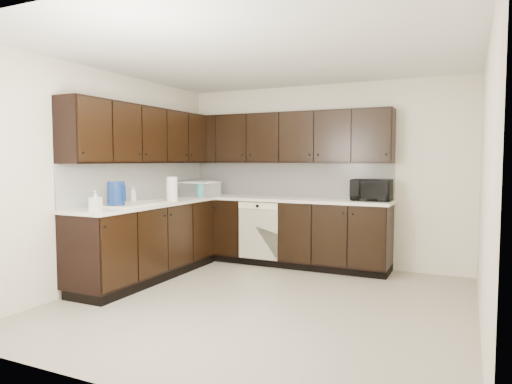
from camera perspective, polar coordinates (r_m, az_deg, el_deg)
floor at (r=4.79m, az=0.82°, el=-13.70°), size 4.00×4.00×0.00m
ceiling at (r=4.69m, az=0.85°, el=16.85°), size 4.00×4.00×0.00m
wall_back at (r=6.45m, az=8.15°, el=2.11°), size 4.00×0.02×2.50m
wall_left at (r=5.69m, az=-17.86°, el=1.72°), size 0.02×4.00×2.50m
wall_right at (r=4.17m, az=26.76°, el=0.72°), size 0.02×4.00×2.50m
wall_front at (r=2.87m, az=-15.76°, el=-0.30°), size 4.00×0.02×2.50m
lower_cabinets at (r=6.10m, az=-3.55°, el=-5.86°), size 3.00×2.80×0.90m
countertop at (r=6.03m, az=-3.60°, el=-1.12°), size 3.03×2.83×0.04m
backsplash at (r=6.30m, az=-4.36°, el=1.46°), size 3.00×2.80×0.48m
upper_cabinets at (r=6.15m, az=-3.98°, el=6.90°), size 3.00×2.80×0.70m
dishwasher at (r=6.21m, az=0.27°, el=-4.44°), size 0.58×0.04×0.78m
sink at (r=5.50m, az=-15.43°, el=-2.17°), size 0.54×0.82×0.42m
microwave at (r=6.01m, az=14.22°, el=0.24°), size 0.50×0.34×0.27m
soap_bottle_a at (r=4.88m, az=-19.43°, el=-1.06°), size 0.11×0.11×0.21m
soap_bottle_b at (r=5.72m, az=-15.10°, el=-0.28°), size 0.10×0.10×0.21m
toaster_oven at (r=6.90m, az=-6.68°, el=0.58°), size 0.39×0.32×0.22m
storage_bin at (r=6.54m, az=-7.22°, el=0.32°), size 0.55×0.43×0.20m
blue_pitcher at (r=5.24m, az=-17.11°, el=-0.28°), size 0.25×0.25×0.29m
teal_tumbler at (r=6.33m, az=-7.00°, el=0.19°), size 0.10×0.10×0.20m
paper_towel_roll at (r=5.85m, az=-10.47°, el=0.37°), size 0.18×0.18×0.31m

